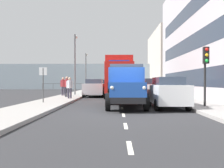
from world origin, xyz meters
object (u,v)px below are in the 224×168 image
object	(u,v)px
car_silver_oppositeside_0	(94,88)
lamp_post_promenade	(75,59)
car_black_kerbside_2	(144,87)
pedestrian_strolling	(70,86)
lamp_post_far	(86,68)
truck_vintage_blue	(126,87)
pedestrian_with_bag	(67,85)
car_red_kerbside_1	(152,89)
car_teal_oppositeside_1	(99,87)
car_maroon_oppositeside_2	(102,86)
street_sign	(43,78)
car_white_kerbside_near	(167,92)
traffic_light_near	(206,63)
pedestrian_by_lamp	(63,85)
lorry_cargo_red	(119,76)

from	to	relation	value
car_silver_oppositeside_0	lamp_post_promenade	xyz separation A→B (m)	(2.16, -1.57, 3.00)
car_black_kerbside_2	pedestrian_strolling	xyz separation A→B (m)	(6.55, 5.43, 0.24)
pedestrian_strolling	lamp_post_far	distance (m)	16.54
truck_vintage_blue	car_silver_oppositeside_0	bearing A→B (deg)	-74.60
truck_vintage_blue	pedestrian_with_bag	world-z (taller)	truck_vintage_blue
pedestrian_with_bag	lamp_post_promenade	size ratio (longest dim) A/B	0.28
car_red_kerbside_1	car_teal_oppositeside_1	size ratio (longest dim) A/B	0.94
car_maroon_oppositeside_2	street_sign	xyz separation A→B (m)	(2.53, 20.35, 0.79)
street_sign	lamp_post_promenade	bearing A→B (deg)	-92.20
car_red_kerbside_1	car_silver_oppositeside_0	distance (m)	6.57
lamp_post_promenade	pedestrian_strolling	bearing A→B (deg)	95.87
car_white_kerbside_near	lamp_post_far	distance (m)	23.24
car_silver_oppositeside_0	car_maroon_oppositeside_2	world-z (taller)	same
pedestrian_strolling	lamp_post_far	world-z (taller)	lamp_post_far
pedestrian_strolling	street_sign	bearing A→B (deg)	75.05
car_silver_oppositeside_0	pedestrian_with_bag	distance (m)	3.29
traffic_light_near	lamp_post_far	world-z (taller)	lamp_post_far
pedestrian_by_lamp	lamp_post_promenade	world-z (taller)	lamp_post_promenade
car_silver_oppositeside_0	car_black_kerbside_2	bearing A→B (deg)	-167.84
car_teal_oppositeside_1	street_sign	world-z (taller)	street_sign
car_red_kerbside_1	car_teal_oppositeside_1	world-z (taller)	same
car_white_kerbside_near	car_maroon_oppositeside_2	xyz separation A→B (m)	(5.00, -22.23, 0.00)
truck_vintage_blue	car_teal_oppositeside_1	world-z (taller)	truck_vintage_blue
car_teal_oppositeside_1	lamp_post_far	world-z (taller)	lamp_post_far
pedestrian_strolling	lamp_post_promenade	world-z (taller)	lamp_post_promenade
car_teal_oppositeside_1	car_maroon_oppositeside_2	distance (m)	6.99
truck_vintage_blue	pedestrian_strolling	world-z (taller)	truck_vintage_blue
car_silver_oppositeside_0	car_teal_oppositeside_1	distance (m)	5.36
lamp_post_far	lorry_cargo_red	bearing A→B (deg)	111.50
car_teal_oppositeside_1	pedestrian_with_bag	bearing A→B (deg)	74.47
lorry_cargo_red	car_maroon_oppositeside_2	world-z (taller)	lorry_cargo_red
pedestrian_with_bag	car_red_kerbside_1	bearing A→B (deg)	165.84
traffic_light_near	lamp_post_promenade	bearing A→B (deg)	-52.07
car_red_kerbside_1	pedestrian_strolling	xyz separation A→B (m)	(6.55, 0.08, 0.24)
lamp_post_promenade	lorry_cargo_red	bearing A→B (deg)	159.09
car_teal_oppositeside_1	lamp_post_far	xyz separation A→B (m)	(2.39, -6.64, 2.62)
car_maroon_oppositeside_2	car_white_kerbside_near	bearing A→B (deg)	102.68
car_teal_oppositeside_1	lamp_post_far	distance (m)	7.53
truck_vintage_blue	lamp_post_far	xyz separation A→B (m)	(5.11, -21.87, 2.34)
car_teal_oppositeside_1	car_maroon_oppositeside_2	world-z (taller)	same
car_black_kerbside_2	pedestrian_with_bag	xyz separation A→B (m)	(7.17, 3.53, 0.31)
lamp_post_promenade	car_black_kerbside_2	bearing A→B (deg)	176.10
car_black_kerbside_2	lamp_post_far	world-z (taller)	lamp_post_far
car_black_kerbside_2	pedestrian_with_bag	size ratio (longest dim) A/B	2.29
pedestrian_with_bag	traffic_light_near	world-z (taller)	traffic_light_near
car_white_kerbside_near	car_black_kerbside_2	world-z (taller)	same
lamp_post_promenade	street_sign	world-z (taller)	lamp_post_promenade
car_teal_oppositeside_1	traffic_light_near	bearing A→B (deg)	114.24
car_silver_oppositeside_0	car_teal_oppositeside_1	bearing A→B (deg)	-90.00
pedestrian_by_lamp	street_sign	xyz separation A→B (m)	(-0.45, 7.61, 0.50)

